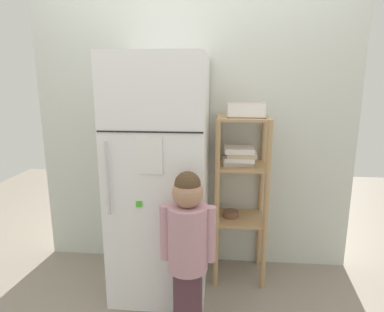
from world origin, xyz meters
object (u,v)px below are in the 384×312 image
object	(u,v)px
child_standing	(188,237)
pantry_shelf_unit	(240,177)
fruit_bin	(246,111)
refrigerator	(161,177)

from	to	relation	value
child_standing	pantry_shelf_unit	distance (m)	0.71
child_standing	pantry_shelf_unit	world-z (taller)	pantry_shelf_unit
pantry_shelf_unit	fruit_bin	size ratio (longest dim) A/B	4.71
pantry_shelf_unit	fruit_bin	xyz separation A→B (m)	(0.03, -0.02, 0.48)
pantry_shelf_unit	fruit_bin	distance (m)	0.48
child_standing	fruit_bin	world-z (taller)	fruit_bin
refrigerator	pantry_shelf_unit	bearing A→B (deg)	15.94
fruit_bin	refrigerator	bearing A→B (deg)	-166.35
refrigerator	pantry_shelf_unit	distance (m)	0.57
pantry_shelf_unit	fruit_bin	bearing A→B (deg)	-32.97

